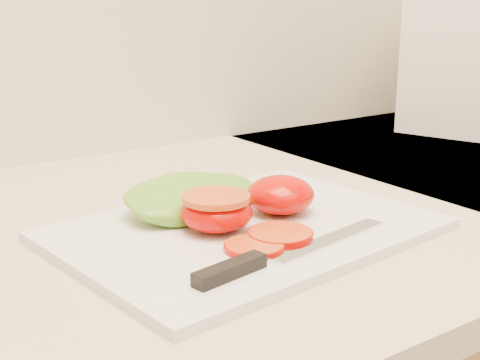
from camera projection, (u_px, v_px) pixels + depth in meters
cutting_board at (246, 230)px, 0.67m from camera, size 0.39×0.30×0.01m
tomato_half_dome at (280, 195)px, 0.70m from camera, size 0.07×0.07×0.04m
tomato_half_cut at (216, 211)px, 0.65m from camera, size 0.07×0.07×0.04m
tomato_slice_0 at (280, 235)px, 0.64m from camera, size 0.06×0.06×0.01m
tomato_slice_1 at (254, 247)px, 0.61m from camera, size 0.05×0.05×0.01m
lettuce_leaf_0 at (189, 197)px, 0.71m from camera, size 0.18×0.15×0.03m
lettuce_leaf_1 at (218, 191)px, 0.75m from camera, size 0.12×0.10×0.02m
knife at (272, 257)px, 0.58m from camera, size 0.23×0.05×0.01m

